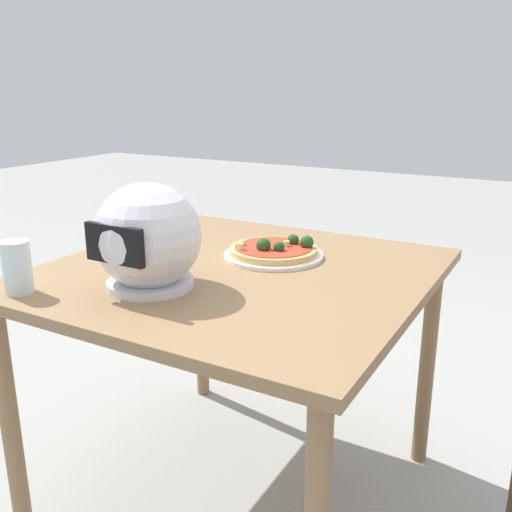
% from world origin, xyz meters
% --- Properties ---
extents(ground_plane, '(14.00, 14.00, 0.00)m').
position_xyz_m(ground_plane, '(0.00, 0.00, 0.00)').
color(ground_plane, '#9E9E99').
extents(dining_table, '(1.02, 1.02, 0.74)m').
position_xyz_m(dining_table, '(0.00, 0.00, 0.66)').
color(dining_table, olive).
rests_on(dining_table, ground).
extents(pizza_plate, '(0.29, 0.29, 0.01)m').
position_xyz_m(pizza_plate, '(-0.04, -0.15, 0.75)').
color(pizza_plate, white).
rests_on(pizza_plate, dining_table).
extents(pizza, '(0.26, 0.26, 0.06)m').
position_xyz_m(pizza, '(-0.04, -0.15, 0.77)').
color(pizza, tan).
rests_on(pizza, pizza_plate).
extents(motorcycle_helmet, '(0.27, 0.27, 0.27)m').
position_xyz_m(motorcycle_helmet, '(0.11, 0.24, 0.87)').
color(motorcycle_helmet, silver).
rests_on(motorcycle_helmet, dining_table).
extents(drinking_glass, '(0.07, 0.07, 0.13)m').
position_xyz_m(drinking_glass, '(0.37, 0.43, 0.81)').
color(drinking_glass, silver).
rests_on(drinking_glass, dining_table).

